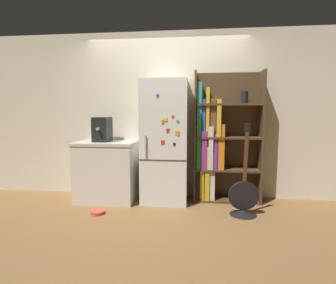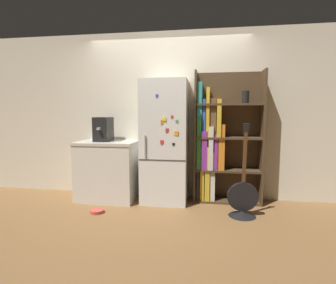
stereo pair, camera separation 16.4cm
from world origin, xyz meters
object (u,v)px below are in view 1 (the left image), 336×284
Objects in this scene: refrigerator at (165,142)px; pet_bowl at (98,212)px; bookshelf at (217,143)px; espresso_machine at (102,129)px; guitar at (243,202)px.

refrigerator is 9.86× the size of pet_bowl.
pet_bowl is (-1.60, -0.77, -0.86)m from bookshelf.
espresso_machine reaches higher than guitar.
guitar is at bearing -11.75° from espresso_machine.
refrigerator is at bearing 1.14° from espresso_machine.
refrigerator is 1.36m from pet_bowl.
refrigerator reaches higher than guitar.
refrigerator is 1.39m from guitar.
guitar is (1.09, -0.45, -0.74)m from refrigerator.
bookshelf is at bearing 25.56° from pet_bowl.
bookshelf is 10.56× the size of pet_bowl.
espresso_machine is at bearing 102.27° from pet_bowl.
espresso_machine reaches higher than pet_bowl.
pet_bowl is (0.13, -0.61, -1.07)m from espresso_machine.
espresso_machine is at bearing -178.86° from refrigerator.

